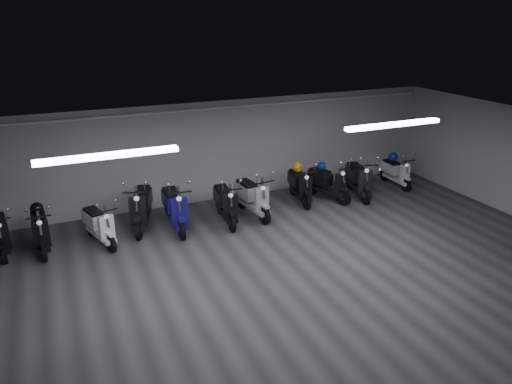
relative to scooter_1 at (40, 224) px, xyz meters
name	(u,v)px	position (x,y,z in m)	size (l,w,h in m)	color
floor	(288,286)	(4.36, -3.57, -0.63)	(14.00, 10.00, 0.01)	#38383B
ceiling	(292,148)	(4.36, -3.57, 2.18)	(14.00, 10.00, 0.01)	gray
back_wall	(207,153)	(4.36, 1.43, 0.77)	(14.00, 0.01, 2.80)	#A3A3A5
fluor_strip_left	(108,156)	(1.36, -2.57, 2.11)	(2.40, 0.18, 0.08)	white
fluor_strip_right	(394,125)	(7.36, -2.57, 2.11)	(2.40, 0.18, 0.08)	white
conduit	(206,109)	(4.36, 1.35, 1.99)	(0.05, 0.05, 13.60)	white
scooter_1	(40,224)	(0.00, 0.00, 0.00)	(0.56, 1.69, 1.26)	black
scooter_2	(99,219)	(1.23, -0.20, -0.02)	(0.55, 1.65, 1.23)	white
scooter_3	(141,200)	(2.29, 0.29, 0.10)	(0.65, 1.96, 1.46)	black
scooter_4	(174,201)	(3.03, -0.07, 0.09)	(0.65, 1.94, 1.44)	navy
scooter_5	(226,197)	(4.31, -0.19, 0.04)	(0.60, 1.79, 1.34)	black
scooter_6	(252,191)	(5.08, -0.09, 0.06)	(0.62, 1.85, 1.38)	#BCBDC1
scooter_7	(300,180)	(6.69, 0.29, 0.02)	(0.58, 1.74, 1.29)	black
scooter_8	(328,177)	(7.48, 0.13, 0.04)	(0.59, 1.78, 1.33)	black
scooter_9	(359,173)	(8.44, 0.00, 0.07)	(0.62, 1.87, 1.39)	black
scooter_10	(397,168)	(9.99, 0.26, -0.04)	(0.53, 1.59, 1.18)	silver
helmet_0	(37,208)	(-0.01, 0.23, 0.29)	(0.29, 0.29, 0.29)	black
helmet_1	(298,167)	(6.73, 0.53, 0.32)	(0.29, 0.29, 0.29)	orange
helmet_2	(322,166)	(7.40, 0.37, 0.32)	(0.25, 0.25, 0.25)	navy
helmet_3	(393,157)	(10.00, 0.48, 0.24)	(0.28, 0.28, 0.28)	#0E1C9D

